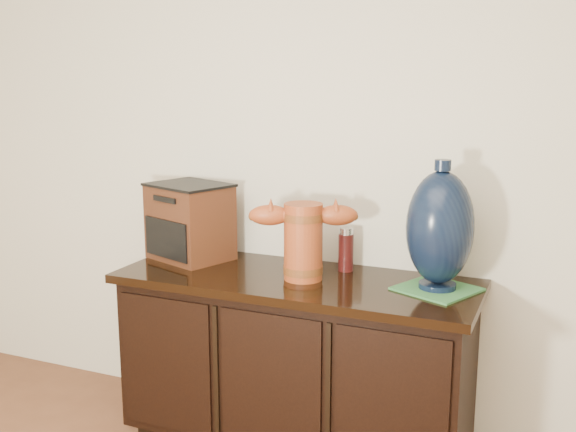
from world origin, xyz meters
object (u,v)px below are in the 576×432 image
at_px(terracotta_vessel, 303,237).
at_px(lamp_base, 440,228).
at_px(sideboard, 296,362).
at_px(tv_radio, 190,221).
at_px(spray_can, 346,250).

relative_size(terracotta_vessel, lamp_base, 0.87).
bearing_deg(sideboard, tv_radio, 171.18).
xyz_separation_m(terracotta_vessel, tv_radio, (-0.58, 0.10, -0.00)).
height_order(terracotta_vessel, tv_radio, tv_radio).
bearing_deg(terracotta_vessel, lamp_base, -15.48).
height_order(sideboard, lamp_base, lamp_base).
bearing_deg(terracotta_vessel, sideboard, 137.66).
relative_size(sideboard, tv_radio, 3.58).
distance_m(tv_radio, lamp_base, 1.10).
distance_m(lamp_base, spray_can, 0.44).
relative_size(sideboard, terracotta_vessel, 3.43).
bearing_deg(lamp_base, spray_can, 164.14).
bearing_deg(spray_can, lamp_base, -15.86).
distance_m(tv_radio, spray_can, 0.70).
height_order(tv_radio, lamp_base, lamp_base).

